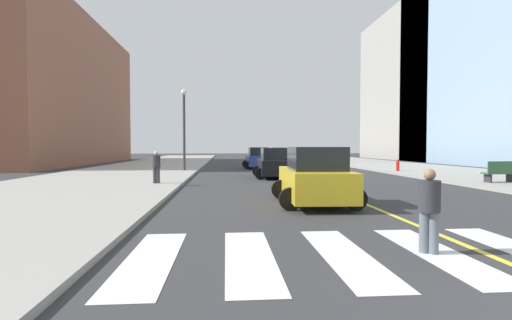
{
  "coord_description": "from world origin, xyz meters",
  "views": [
    {
      "loc": [
        -4.93,
        -3.02,
        2.05
      ],
      "look_at": [
        -2.4,
        29.19,
        0.91
      ],
      "focal_mm": 26.99,
      "sensor_mm": 36.0,
      "label": 1
    }
  ],
  "objects_px": {
    "park_bench": "(500,172)",
    "street_lamp": "(184,122)",
    "car_silver_second": "(302,155)",
    "car_black_third": "(275,164)",
    "pedestrian_crossing": "(429,207)",
    "car_green_fourth": "(319,163)",
    "fire_hydrant": "(398,165)",
    "car_yellow_nearest": "(315,177)",
    "pedestrian_walking_west": "(156,165)",
    "car_blue_sixth": "(258,159)",
    "car_red_fifth": "(279,156)"
  },
  "relations": [
    {
      "from": "pedestrian_crossing",
      "to": "pedestrian_walking_west",
      "type": "distance_m",
      "value": 15.08
    },
    {
      "from": "car_yellow_nearest",
      "to": "pedestrian_walking_west",
      "type": "height_order",
      "value": "car_yellow_nearest"
    },
    {
      "from": "park_bench",
      "to": "fire_hydrant",
      "type": "distance_m",
      "value": 9.71
    },
    {
      "from": "car_green_fourth",
      "to": "park_bench",
      "type": "distance_m",
      "value": 11.92
    },
    {
      "from": "car_green_fourth",
      "to": "fire_hydrant",
      "type": "xyz_separation_m",
      "value": [
        6.27,
        0.32,
        -0.22
      ]
    },
    {
      "from": "fire_hydrant",
      "to": "street_lamp",
      "type": "height_order",
      "value": "street_lamp"
    },
    {
      "from": "car_yellow_nearest",
      "to": "pedestrian_walking_west",
      "type": "bearing_deg",
      "value": 136.82
    },
    {
      "from": "car_yellow_nearest",
      "to": "street_lamp",
      "type": "xyz_separation_m",
      "value": [
        -6.43,
        17.49,
        3.04
      ]
    },
    {
      "from": "park_bench",
      "to": "street_lamp",
      "type": "relative_size",
      "value": 0.29
    },
    {
      "from": "car_green_fourth",
      "to": "street_lamp",
      "type": "xyz_separation_m",
      "value": [
        -10.31,
        2.36,
        3.18
      ]
    },
    {
      "from": "park_bench",
      "to": "street_lamp",
      "type": "bearing_deg",
      "value": 51.4
    },
    {
      "from": "pedestrian_walking_west",
      "to": "car_yellow_nearest",
      "type": "bearing_deg",
      "value": -36.44
    },
    {
      "from": "car_silver_second",
      "to": "car_black_third",
      "type": "xyz_separation_m",
      "value": [
        -7.26,
        -27.03,
        -0.01
      ]
    },
    {
      "from": "pedestrian_crossing",
      "to": "street_lamp",
      "type": "distance_m",
      "value": 25.09
    },
    {
      "from": "car_yellow_nearest",
      "to": "car_blue_sixth",
      "type": "distance_m",
      "value": 22.22
    },
    {
      "from": "pedestrian_walking_west",
      "to": "car_red_fifth",
      "type": "bearing_deg",
      "value": 78.37
    },
    {
      "from": "park_bench",
      "to": "pedestrian_crossing",
      "type": "height_order",
      "value": "pedestrian_crossing"
    },
    {
      "from": "car_silver_second",
      "to": "fire_hydrant",
      "type": "xyz_separation_m",
      "value": [
        2.88,
        -23.0,
        -0.35
      ]
    },
    {
      "from": "car_silver_second",
      "to": "park_bench",
      "type": "relative_size",
      "value": 2.41
    },
    {
      "from": "car_black_third",
      "to": "pedestrian_crossing",
      "type": "xyz_separation_m",
      "value": [
        0.7,
        -17.78,
        -0.02
      ]
    },
    {
      "from": "car_black_third",
      "to": "pedestrian_walking_west",
      "type": "relative_size",
      "value": 2.64
    },
    {
      "from": "park_bench",
      "to": "pedestrian_crossing",
      "type": "relative_size",
      "value": 1.14
    },
    {
      "from": "car_silver_second",
      "to": "pedestrian_walking_west",
      "type": "xyz_separation_m",
      "value": [
        -13.99,
        -31.69,
        0.14
      ]
    },
    {
      "from": "pedestrian_crossing",
      "to": "car_green_fourth",
      "type": "bearing_deg",
      "value": 114.13
    },
    {
      "from": "park_bench",
      "to": "pedestrian_walking_west",
      "type": "bearing_deg",
      "value": 81.73
    },
    {
      "from": "pedestrian_crossing",
      "to": "pedestrian_walking_west",
      "type": "height_order",
      "value": "pedestrian_walking_west"
    },
    {
      "from": "car_black_third",
      "to": "park_bench",
      "type": "bearing_deg",
      "value": -25.7
    },
    {
      "from": "car_silver_second",
      "to": "car_black_third",
      "type": "bearing_deg",
      "value": 75.11
    },
    {
      "from": "car_black_third",
      "to": "car_red_fifth",
      "type": "height_order",
      "value": "car_black_third"
    },
    {
      "from": "car_blue_sixth",
      "to": "park_bench",
      "type": "xyz_separation_m",
      "value": [
        11.48,
        -16.41,
        -0.23
      ]
    },
    {
      "from": "car_silver_second",
      "to": "car_blue_sixth",
      "type": "height_order",
      "value": "car_silver_second"
    },
    {
      "from": "car_blue_sixth",
      "to": "street_lamp",
      "type": "xyz_separation_m",
      "value": [
        -6.26,
        -4.73,
        3.07
      ]
    },
    {
      "from": "car_red_fifth",
      "to": "park_bench",
      "type": "distance_m",
      "value": 29.39
    },
    {
      "from": "car_black_third",
      "to": "park_bench",
      "type": "distance_m",
      "value": 12.61
    },
    {
      "from": "car_silver_second",
      "to": "pedestrian_walking_west",
      "type": "bearing_deg",
      "value": 66.32
    },
    {
      "from": "car_black_third",
      "to": "park_bench",
      "type": "height_order",
      "value": "car_black_third"
    },
    {
      "from": "car_black_third",
      "to": "car_blue_sixth",
      "type": "height_order",
      "value": "car_blue_sixth"
    },
    {
      "from": "car_black_third",
      "to": "car_red_fifth",
      "type": "relative_size",
      "value": 1.02
    },
    {
      "from": "car_black_third",
      "to": "car_green_fourth",
      "type": "relative_size",
      "value": 1.13
    },
    {
      "from": "pedestrian_walking_west",
      "to": "street_lamp",
      "type": "bearing_deg",
      "value": 97.23
    },
    {
      "from": "car_yellow_nearest",
      "to": "park_bench",
      "type": "xyz_separation_m",
      "value": [
        11.31,
        5.8,
        -0.26
      ]
    },
    {
      "from": "pedestrian_walking_west",
      "to": "fire_hydrant",
      "type": "relative_size",
      "value": 1.87
    },
    {
      "from": "park_bench",
      "to": "fire_hydrant",
      "type": "xyz_separation_m",
      "value": [
        -1.16,
        9.64,
        -0.11
      ]
    },
    {
      "from": "car_yellow_nearest",
      "to": "park_bench",
      "type": "height_order",
      "value": "car_yellow_nearest"
    },
    {
      "from": "car_silver_second",
      "to": "park_bench",
      "type": "bearing_deg",
      "value": 97.19
    },
    {
      "from": "car_red_fifth",
      "to": "park_bench",
      "type": "xyz_separation_m",
      "value": [
        7.86,
        -28.32,
        -0.21
      ]
    },
    {
      "from": "car_blue_sixth",
      "to": "park_bench",
      "type": "distance_m",
      "value": 20.03
    },
    {
      "from": "car_black_third",
      "to": "pedestrian_crossing",
      "type": "relative_size",
      "value": 2.71
    },
    {
      "from": "car_yellow_nearest",
      "to": "car_blue_sixth",
      "type": "bearing_deg",
      "value": 92.44
    },
    {
      "from": "pedestrian_walking_west",
      "to": "car_black_third",
      "type": "bearing_deg",
      "value": 43.41
    }
  ]
}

